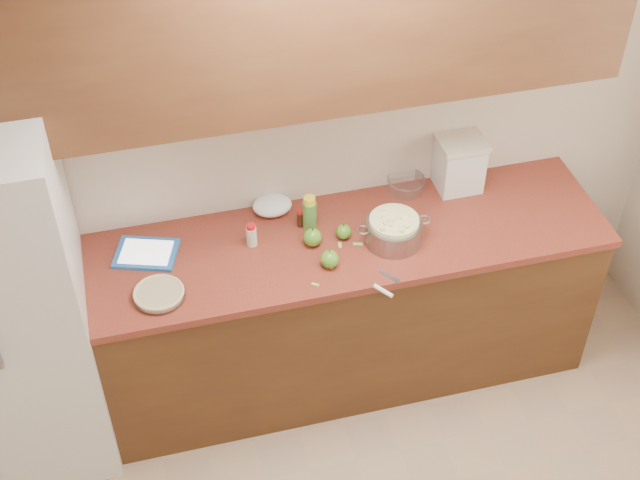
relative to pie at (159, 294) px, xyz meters
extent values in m
plane|color=white|center=(0.78, -1.31, 1.66)|extent=(3.60, 3.60, 0.00)
plane|color=beige|center=(0.78, 0.49, 0.36)|extent=(3.60, 0.00, 3.60)
cube|color=#4F3016|center=(0.78, 0.17, -0.50)|extent=(2.60, 0.65, 0.88)
cube|color=brown|center=(0.78, 0.17, -0.04)|extent=(2.64, 0.68, 0.04)
cube|color=brown|center=(0.78, 0.32, 1.01)|extent=(2.60, 0.34, 0.70)
cube|color=silver|center=(-0.66, 0.13, -0.04)|extent=(0.70, 0.70, 1.80)
cylinder|color=silver|center=(0.00, 0.00, 0.00)|extent=(0.23, 0.23, 0.03)
cylinder|color=#D2B584|center=(0.00, 0.00, 0.00)|extent=(0.20, 0.20, 0.03)
torus|color=#D2B584|center=(0.00, 0.00, 0.01)|extent=(0.22, 0.22, 0.02)
cylinder|color=gray|center=(1.08, 0.09, 0.04)|extent=(0.26, 0.26, 0.11)
torus|color=gray|center=(0.94, 0.09, 0.08)|extent=(0.06, 0.06, 0.01)
torus|color=gray|center=(1.23, 0.09, 0.08)|extent=(0.06, 0.06, 0.01)
cylinder|color=#EEEAA0|center=(1.08, 0.09, 0.05)|extent=(0.23, 0.23, 0.12)
cube|color=silver|center=(1.51, 0.41, 0.11)|extent=(0.21, 0.21, 0.25)
cube|color=beige|center=(1.51, 0.41, 0.24)|extent=(0.22, 0.22, 0.02)
cube|color=#2463B1|center=(-0.02, 0.28, -0.01)|extent=(0.32, 0.28, 0.02)
cube|color=white|center=(-0.02, 0.28, 0.00)|extent=(0.26, 0.23, 0.00)
cube|color=gray|center=(1.00, -0.13, -0.02)|extent=(0.08, 0.10, 0.00)
cylinder|color=white|center=(0.94, -0.21, -0.01)|extent=(0.07, 0.09, 0.02)
cylinder|color=#4C8C38|center=(0.73, 0.28, 0.05)|extent=(0.06, 0.06, 0.15)
cylinder|color=yellow|center=(0.73, 0.28, 0.14)|extent=(0.06, 0.06, 0.03)
cylinder|color=beige|center=(0.45, 0.23, 0.03)|extent=(0.05, 0.05, 0.10)
cylinder|color=red|center=(0.45, 0.23, 0.09)|extent=(0.04, 0.04, 0.02)
cylinder|color=black|center=(0.70, 0.30, 0.02)|extent=(0.03, 0.03, 0.08)
cylinder|color=red|center=(0.70, 0.30, 0.06)|extent=(0.03, 0.03, 0.02)
cylinder|color=silver|center=(1.26, 0.43, 0.01)|extent=(0.18, 0.18, 0.07)
torus|color=silver|center=(1.26, 0.43, 0.05)|extent=(0.19, 0.19, 0.01)
ellipsoid|color=white|center=(0.59, 0.43, 0.02)|extent=(0.22, 0.19, 0.08)
sphere|color=#4E8B20|center=(0.72, 0.16, 0.02)|extent=(0.09, 0.09, 0.09)
cylinder|color=#3F2D19|center=(0.72, 0.16, 0.07)|extent=(0.01, 0.01, 0.01)
sphere|color=#4E8B20|center=(0.87, 0.17, 0.02)|extent=(0.07, 0.07, 0.07)
cylinder|color=#3F2D19|center=(0.87, 0.17, 0.06)|extent=(0.01, 0.01, 0.01)
sphere|color=#4E8B20|center=(0.76, 0.00, 0.02)|extent=(0.08, 0.08, 0.08)
cylinder|color=#3F2D19|center=(0.76, 0.00, 0.07)|extent=(0.01, 0.01, 0.01)
cube|color=#97C05D|center=(0.92, 0.11, -0.02)|extent=(0.05, 0.03, 0.00)
cube|color=#97C05D|center=(0.67, -0.09, -0.02)|extent=(0.03, 0.03, 0.00)
cube|color=#97C05D|center=(0.84, 0.12, -0.02)|extent=(0.02, 0.04, 0.00)
cube|color=#97C05D|center=(0.75, -0.01, -0.02)|extent=(0.04, 0.03, 0.00)
camera|label=1|loc=(0.01, -2.74, 2.73)|focal=50.00mm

